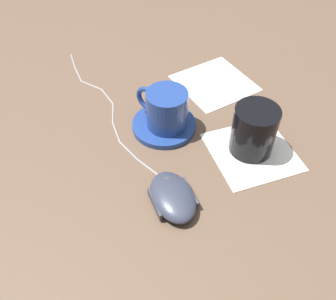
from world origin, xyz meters
The scene contains 8 objects.
ground_plane centered at (0.00, 0.00, 0.00)m, with size 3.00×3.00×0.00m, color brown.
saucer centered at (-0.05, -0.01, 0.01)m, with size 0.12×0.12×0.01m, color navy.
coffee_cup centered at (-0.04, -0.01, 0.05)m, with size 0.11×0.08×0.07m.
computer_mouse centered at (0.12, -0.09, 0.02)m, with size 0.11×0.08×0.03m.
mouse_cable centered at (-0.16, -0.09, 0.00)m, with size 0.45×0.04×0.00m.
napkin_under_glass centered at (0.09, 0.10, 0.00)m, with size 0.15×0.15×0.00m, color silver.
drinking_glass centered at (0.08, 0.10, 0.05)m, with size 0.08×0.08×0.09m, color black.
napkin_spare centered at (-0.12, 0.15, 0.00)m, with size 0.15×0.15×0.00m, color white.
Camera 1 is at (0.42, -0.27, 0.51)m, focal length 40.00 mm.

